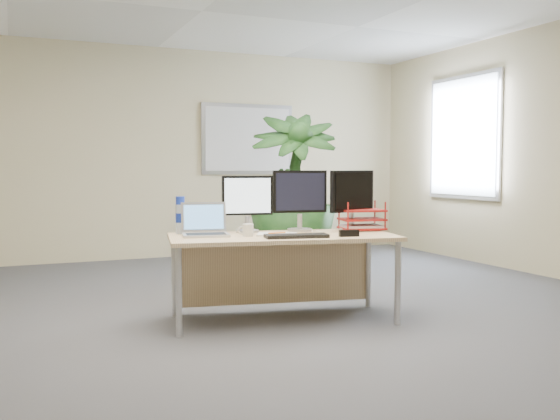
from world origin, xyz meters
name	(u,v)px	position (x,y,z in m)	size (l,w,h in m)	color
floor	(284,332)	(0.00, 0.00, 0.00)	(8.00, 8.00, 0.00)	#46464B
back_wall	(159,153)	(0.00, 4.00, 1.35)	(7.00, 0.04, 2.70)	beige
whiteboard	(248,139)	(1.20, 3.97, 1.55)	(1.30, 0.04, 0.95)	#AAAAAF
window	(463,137)	(3.47, 2.30, 1.55)	(0.04, 1.30, 1.55)	#AAAAAF
desk	(280,251)	(0.15, 0.42, 0.52)	(1.82, 1.03, 0.66)	tan
floor_plant	(293,209)	(0.88, 1.78, 0.75)	(0.84, 0.84, 1.50)	#133616
monitor_left	(247,200)	(-0.04, 0.63, 0.92)	(0.40, 0.18, 0.45)	#B3B3B8
monitor_right	(300,196)	(0.37, 0.54, 0.94)	(0.44, 0.20, 0.49)	#B3B3B8
monitor_dark	(352,196)	(0.80, 0.44, 0.94)	(0.44, 0.20, 0.49)	#B3B3B8
laptop	(205,227)	(-0.42, 0.54, 0.72)	(0.39, 0.36, 0.25)	#BCBCC0
keyboard	(296,236)	(0.16, 0.13, 0.67)	(0.46, 0.15, 0.03)	black
coffee_mug	(248,230)	(-0.14, 0.36, 0.71)	(0.12, 0.08, 0.09)	silver
spiral_notebook	(277,234)	(0.09, 0.34, 0.67)	(0.29, 0.22, 0.01)	silver
orange_pen	(277,233)	(0.09, 0.35, 0.68)	(0.01, 0.01, 0.14)	orange
yellow_highlighter	(306,234)	(0.30, 0.27, 0.67)	(0.02, 0.02, 0.13)	gold
water_bottle	(180,216)	(-0.56, 0.73, 0.80)	(0.07, 0.07, 0.29)	silver
letter_tray	(362,221)	(0.88, 0.41, 0.73)	(0.39, 0.32, 0.16)	#A01813
stapler	(349,233)	(0.55, 0.04, 0.68)	(0.15, 0.04, 0.05)	black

